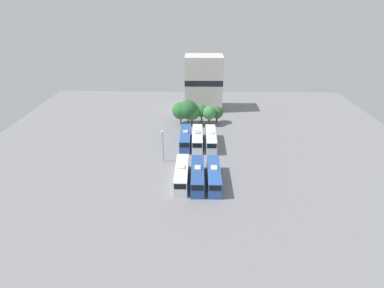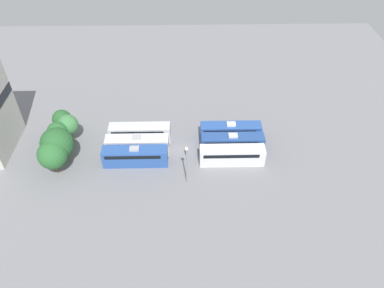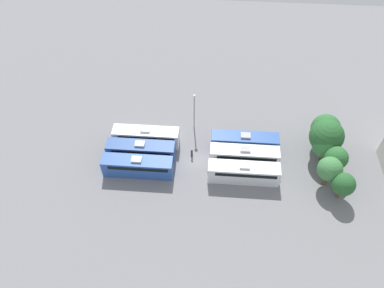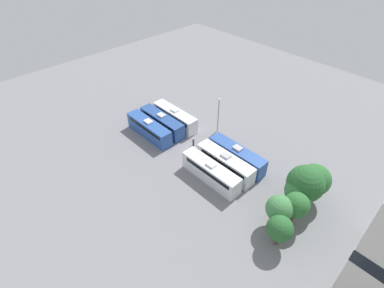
{
  "view_description": "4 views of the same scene",
  "coord_description": "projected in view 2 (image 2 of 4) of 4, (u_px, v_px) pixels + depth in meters",
  "views": [
    {
      "loc": [
        -0.03,
        -59.38,
        34.14
      ],
      "look_at": [
        -1.3,
        1.86,
        3.4
      ],
      "focal_mm": 28.0,
      "sensor_mm": 36.0,
      "label": 1
    },
    {
      "loc": [
        -50.31,
        -0.39,
        46.18
      ],
      "look_at": [
        -1.13,
        -1.41,
        2.62
      ],
      "focal_mm": 35.0,
      "sensor_mm": 36.0,
      "label": 2
    },
    {
      "loc": [
        39.26,
        2.69,
        49.12
      ],
      "look_at": [
        -1.95,
        -0.36,
        1.86
      ],
      "focal_mm": 35.0,
      "sensor_mm": 36.0,
      "label": 3
    },
    {
      "loc": [
        30.12,
        32.01,
        36.45
      ],
      "look_at": [
        1.54,
        1.81,
        3.01
      ],
      "focal_mm": 28.0,
      "sensor_mm": 36.0,
      "label": 4
    }
  ],
  "objects": [
    {
      "name": "worker_person",
      "position": [
        186.0,
        150.0,
        67.08
      ],
      "size": [
        0.36,
        0.36,
        1.84
      ],
      "color": "#333338",
      "rests_on": "ground_plane"
    },
    {
      "name": "bus_1",
      "position": [
        232.0,
        143.0,
        67.23
      ],
      "size": [
        2.59,
        11.27,
        3.63
      ],
      "color": "#284C93",
      "rests_on": "ground_plane"
    },
    {
      "name": "bus_3",
      "position": [
        135.0,
        156.0,
        64.64
      ],
      "size": [
        2.59,
        11.27,
        3.63
      ],
      "color": "#2D56A8",
      "rests_on": "ground_plane"
    },
    {
      "name": "tree_2",
      "position": [
        60.0,
        143.0,
        64.15
      ],
      "size": [
        4.43,
        4.43,
        6.04
      ],
      "color": "brown",
      "rests_on": "ground_plane"
    },
    {
      "name": "tree_0",
      "position": [
        52.0,
        155.0,
        61.47
      ],
      "size": [
        4.89,
        4.89,
        6.56
      ],
      "color": "brown",
      "rests_on": "ground_plane"
    },
    {
      "name": "bus_2",
      "position": [
        230.0,
        131.0,
        69.66
      ],
      "size": [
        2.59,
        11.27,
        3.63
      ],
      "color": "#2D56A8",
      "rests_on": "ground_plane"
    },
    {
      "name": "tree_4",
      "position": [
        68.0,
        125.0,
        67.86
      ],
      "size": [
        3.83,
        3.83,
        5.73
      ],
      "color": "brown",
      "rests_on": "ground_plane"
    },
    {
      "name": "tree_1",
      "position": [
        57.0,
        144.0,
        62.77
      ],
      "size": [
        5.53,
        5.53,
        7.4
      ],
      "color": "brown",
      "rests_on": "ground_plane"
    },
    {
      "name": "tree_5",
      "position": [
        62.0,
        119.0,
        69.92
      ],
      "size": [
        3.57,
        3.57,
        5.12
      ],
      "color": "brown",
      "rests_on": "ground_plane"
    },
    {
      "name": "light_pole",
      "position": [
        187.0,
        159.0,
        59.03
      ],
      "size": [
        0.6,
        0.6,
        7.74
      ],
      "color": "gray",
      "rests_on": "ground_plane"
    },
    {
      "name": "bus_5",
      "position": [
        140.0,
        132.0,
        69.42
      ],
      "size": [
        2.59,
        11.27,
        3.63
      ],
      "color": "silver",
      "rests_on": "ground_plane"
    },
    {
      "name": "tree_3",
      "position": [
        57.0,
        132.0,
        66.12
      ],
      "size": [
        3.68,
        3.68,
        5.79
      ],
      "color": "brown",
      "rests_on": "ground_plane"
    },
    {
      "name": "bus_4",
      "position": [
        137.0,
        144.0,
        66.87
      ],
      "size": [
        2.59,
        11.27,
        3.63
      ],
      "color": "silver",
      "rests_on": "ground_plane"
    },
    {
      "name": "ground_plane",
      "position": [
        184.0,
        151.0,
        68.27
      ],
      "size": [
        108.61,
        108.61,
        0.0
      ],
      "primitive_type": "plane",
      "color": "gray"
    },
    {
      "name": "bus_0",
      "position": [
        232.0,
        155.0,
        64.84
      ],
      "size": [
        2.59,
        11.27,
        3.63
      ],
      "color": "white",
      "rests_on": "ground_plane"
    }
  ]
}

